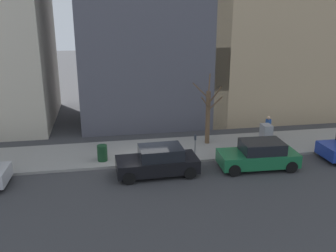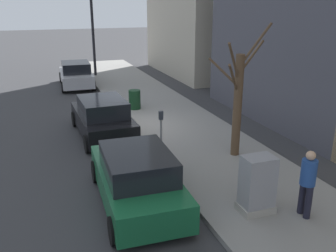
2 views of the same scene
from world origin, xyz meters
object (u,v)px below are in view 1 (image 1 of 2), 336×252
at_px(bare_tree, 208,114).
at_px(pedestrian_near_meter, 268,127).
at_px(trash_bin, 102,153).
at_px(parked_car_green, 259,155).
at_px(parking_meter, 195,144).
at_px(parked_car_black, 158,161).
at_px(utility_box, 266,136).

distance_m(bare_tree, pedestrian_near_meter, 4.01).
bearing_deg(trash_bin, parked_car_green, -104.61).
xyz_separation_m(bare_tree, trash_bin, (-1.70, 6.54, -1.43)).
height_order(bare_tree, trash_bin, bare_tree).
xyz_separation_m(parking_meter, pedestrian_near_meter, (1.83, -5.22, 0.11)).
height_order(bare_tree, pedestrian_near_meter, bare_tree).
xyz_separation_m(parking_meter, trash_bin, (0.45, 5.20, -0.38)).
distance_m(parked_car_black, bare_tree, 5.43).
height_order(utility_box, trash_bin, utility_box).
bearing_deg(parking_meter, trash_bin, 85.05).
bearing_deg(utility_box, parking_meter, 100.34).
height_order(parked_car_green, utility_box, utility_box).
xyz_separation_m(parked_car_green, trash_bin, (2.17, 8.31, -0.14)).
distance_m(utility_box, bare_tree, 3.76).
xyz_separation_m(parked_car_green, pedestrian_near_meter, (3.54, -2.11, 0.35)).
bearing_deg(pedestrian_near_meter, utility_box, 62.67).
xyz_separation_m(bare_tree, pedestrian_near_meter, (-0.33, -3.88, -0.95)).
height_order(parked_car_green, parked_car_black, same).
bearing_deg(parked_car_black, utility_box, -72.51).
xyz_separation_m(parked_car_black, bare_tree, (3.74, -3.71, 1.30)).
relative_size(utility_box, trash_bin, 1.59).
relative_size(parked_car_black, trash_bin, 4.72).
bearing_deg(parking_meter, parked_car_black, 123.86).
distance_m(parking_meter, pedestrian_near_meter, 5.54).
xyz_separation_m(parked_car_black, utility_box, (2.44, -7.03, 0.11)).
relative_size(parking_meter, bare_tree, 0.31).
bearing_deg(pedestrian_near_meter, bare_tree, -2.11).
xyz_separation_m(parked_car_black, trash_bin, (2.04, 2.83, -0.14)).
distance_m(parked_car_green, utility_box, 3.00).
relative_size(parked_car_green, parking_meter, 3.16).
bearing_deg(utility_box, pedestrian_near_meter, -30.01).
bearing_deg(bare_tree, parking_meter, 148.03).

